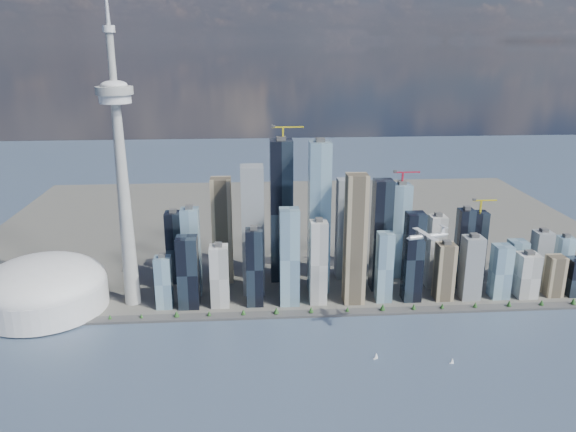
{
  "coord_description": "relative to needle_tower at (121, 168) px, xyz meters",
  "views": [
    {
      "loc": [
        -98.03,
        -569.18,
        425.56
      ],
      "look_at": [
        -40.69,
        260.0,
        166.42
      ],
      "focal_mm": 35.0,
      "sensor_mm": 36.0,
      "label": 1
    }
  ],
  "objects": [
    {
      "name": "ground",
      "position": [
        300.0,
        -310.0,
        -235.84
      ],
      "size": [
        4000.0,
        4000.0,
        0.0
      ],
      "primitive_type": "plane",
      "color": "#33455A",
      "rests_on": "ground"
    },
    {
      "name": "seawall",
      "position": [
        300.0,
        -60.0,
        -233.84
      ],
      "size": [
        1100.0,
        22.0,
        4.0
      ],
      "primitive_type": "cube",
      "color": "#383838",
      "rests_on": "ground"
    },
    {
      "name": "land",
      "position": [
        300.0,
        390.0,
        -234.34
      ],
      "size": [
        1400.0,
        900.0,
        3.0
      ],
      "primitive_type": "cube",
      "color": "#4C4C47",
      "rests_on": "ground"
    },
    {
      "name": "shoreline_trees",
      "position": [
        300.0,
        -60.0,
        -227.06
      ],
      "size": [
        960.53,
        7.2,
        8.8
      ],
      "color": "#3F2D1E",
      "rests_on": "seawall"
    },
    {
      "name": "skyscraper_cluster",
      "position": [
        359.61,
        26.81,
        -146.61
      ],
      "size": [
        736.0,
        142.0,
        285.62
      ],
      "color": "black",
      "rests_on": "land"
    },
    {
      "name": "needle_tower",
      "position": [
        0.0,
        0.0,
        0.0
      ],
      "size": [
        56.0,
        56.0,
        550.5
      ],
      "color": "gray",
      "rests_on": "land"
    },
    {
      "name": "dome_stadium",
      "position": [
        -140.0,
        -10.0,
        -196.4
      ],
      "size": [
        200.0,
        200.0,
        86.0
      ],
      "color": "silver",
      "rests_on": "land"
    },
    {
      "name": "airplane",
      "position": [
        447.19,
        -155.61,
        -69.41
      ],
      "size": [
        65.51,
        58.31,
        16.08
      ],
      "rotation": [
        0.0,
        0.0,
        0.22
      ],
      "color": "silver",
      "rests_on": "ground"
    },
    {
      "name": "sailboat_west",
      "position": [
        372.79,
        -198.14,
        -232.56
      ],
      "size": [
        7.35,
        3.6,
        10.22
      ],
      "rotation": [
        0.0,
        0.0,
        0.27
      ],
      "color": "white",
      "rests_on": "ground"
    },
    {
      "name": "sailboat_east",
      "position": [
        475.23,
        -217.02,
        -232.96
      ],
      "size": [
        6.47,
        2.17,
        8.96
      ],
      "rotation": [
        0.0,
        0.0,
        0.08
      ],
      "color": "white",
      "rests_on": "ground"
    }
  ]
}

